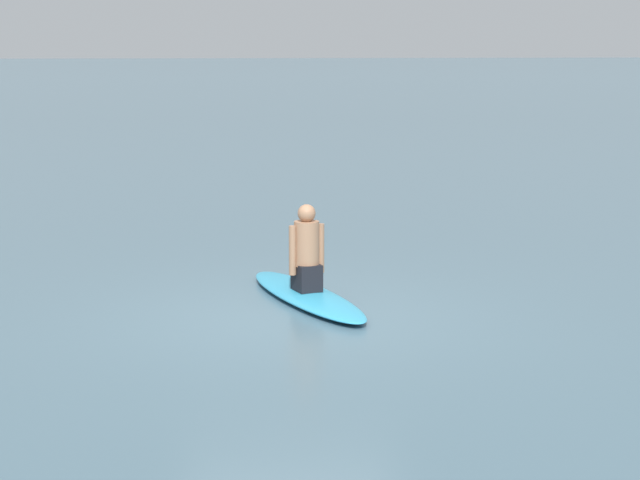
# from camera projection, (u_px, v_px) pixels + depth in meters

# --- Properties ---
(ground_plane) EXTENTS (400.00, 400.00, 0.00)m
(ground_plane) POSITION_uv_depth(u_px,v_px,m) (293.00, 316.00, 12.47)
(ground_plane) COLOR slate
(surfboard) EXTENTS (1.52, 3.05, 0.13)m
(surfboard) POSITION_uv_depth(u_px,v_px,m) (307.00, 295.00, 13.21)
(surfboard) COLOR #339EC6
(surfboard) RESTS_ON ground
(person_paddler) EXTENTS (0.46, 0.41, 1.05)m
(person_paddler) POSITION_uv_depth(u_px,v_px,m) (307.00, 252.00, 13.11)
(person_paddler) COLOR black
(person_paddler) RESTS_ON surfboard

